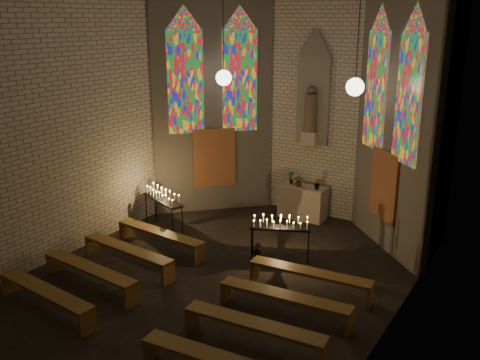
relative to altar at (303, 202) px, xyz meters
The scene contains 16 objects.
floor 5.47m from the altar, 90.00° to the right, with size 12.00×12.00×0.00m, color black.
room 3.83m from the altar, 90.00° to the right, with size 8.22×12.43×7.00m.
altar is the anchor object (origin of this frame).
flower_vase_left 0.82m from the altar, behind, with size 0.20×0.14×0.39m, color #4C723F.
flower_vase_center 0.68m from the altar, 141.92° to the right, with size 0.30×0.26×0.33m, color #4C723F.
flower_vase_right 0.84m from the altar, ahead, with size 0.20×0.16×0.36m, color #4C723F.
aisle_flower_pot 3.09m from the altar, 86.05° to the right, with size 0.20×0.20×0.36m, color #4C723F.
votive_stand_left 4.19m from the altar, 133.66° to the right, with size 1.65×0.95×1.19m.
votive_stand_right 3.05m from the altar, 75.03° to the right, with size 1.50×0.93×1.09m.
pew_left_0 4.58m from the altar, 117.56° to the right, with size 2.77×0.61×0.53m.
pew_right_0 4.58m from the altar, 62.44° to the right, with size 2.77×0.61×0.53m.
pew_left_1 5.67m from the altar, 111.94° to the right, with size 2.77×0.61×0.53m.
pew_right_1 5.67m from the altar, 68.06° to the right, with size 2.77×0.61×0.53m.
pew_left_2 6.80m from the altar, 108.16° to the right, with size 2.77×0.61×0.53m.
pew_right_2 6.80m from the altar, 71.84° to the right, with size 2.77×0.61×0.53m.
pew_left_3 7.94m from the altar, 105.46° to the right, with size 2.77×0.61×0.53m.
Camera 1 is at (6.39, -8.36, 5.83)m, focal length 40.00 mm.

